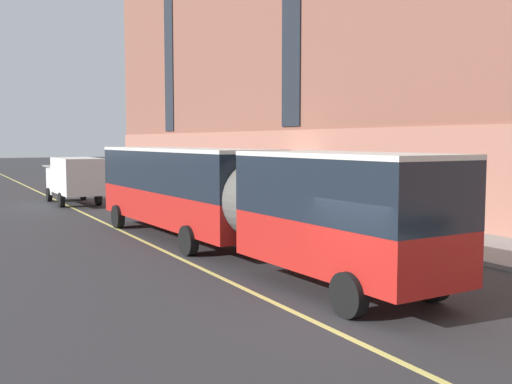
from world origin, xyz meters
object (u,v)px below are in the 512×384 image
Objects in this scene: parked_car_navy_3 at (245,203)px; city_bus at (225,193)px; parked_car_silver_0 at (149,184)px; fire_hydrant at (301,211)px; box_truck at (75,177)px.

city_bus is at bearing -121.64° from parked_car_navy_3.
parked_car_silver_0 reaches higher than fire_hydrant.
city_bus is at bearing -140.42° from fire_hydrant.
parked_car_silver_0 is at bearing 90.05° from parked_car_navy_3.
box_truck is (-5.78, -3.59, 0.81)m from parked_car_silver_0.
box_truck is at bearing -148.16° from parked_car_silver_0.
box_truck is 14.99m from fire_hydrant.
city_bus reaches higher than box_truck.
box_truck is (-1.14, 18.21, -0.44)m from city_bus.
parked_car_navy_3 reaches higher than fire_hydrant.
box_truck is 8.99× the size of fire_hydrant.
city_bus is 2.89× the size of box_truck.
city_bus is 3.93× the size of parked_car_silver_0.
fire_hydrant is (1.79, -2.22, -0.29)m from parked_car_navy_3.
parked_car_navy_3 is 0.69× the size of box_truck.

